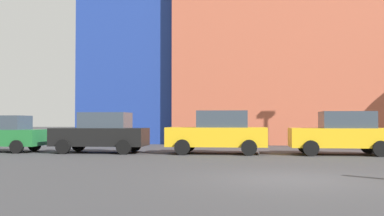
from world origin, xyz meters
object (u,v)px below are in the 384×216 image
Objects in this scene: parked_car_0 at (2,134)px; parked_car_2 at (218,132)px; parked_car_3 at (342,133)px; parked_car_1 at (101,133)px.

parked_car_0 is 10.09m from parked_car_2.
parked_car_2 is (10.09, 0.00, 0.10)m from parked_car_0.
parked_car_3 is (15.38, 0.00, 0.08)m from parked_car_0.
parked_car_1 reaches higher than parked_car_0.
parked_car_3 is (5.28, -0.00, -0.02)m from parked_car_2.
parked_car_3 is (10.59, -0.00, 0.01)m from parked_car_1.
parked_car_0 is at bearing 0.00° from parked_car_2.
parked_car_2 is at bearing -180.00° from parked_car_1.
parked_car_0 is at bearing 0.00° from parked_car_3.
parked_car_3 reaches higher than parked_car_1.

